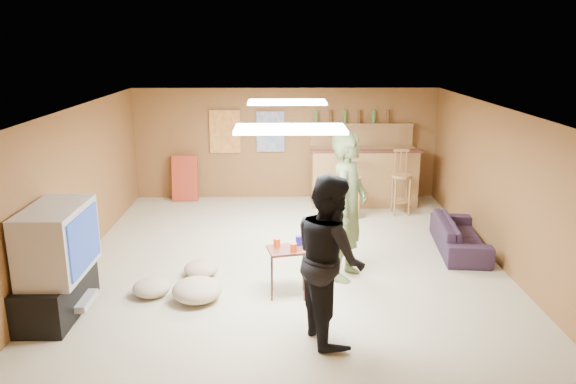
{
  "coord_description": "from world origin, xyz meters",
  "views": [
    {
      "loc": [
        -0.11,
        -7.54,
        3.1
      ],
      "look_at": [
        0.0,
        0.2,
        1.0
      ],
      "focal_mm": 35.0,
      "sensor_mm": 36.0,
      "label": 1
    }
  ],
  "objects_px": {
    "tv_body": "(57,241)",
    "sofa": "(460,235)",
    "tray_table": "(288,272)",
    "person_black": "(330,258)",
    "bar_counter": "(364,177)",
    "person_olive": "(348,207)"
  },
  "relations": [
    {
      "from": "person_olive",
      "to": "sofa",
      "type": "relative_size",
      "value": 1.21
    },
    {
      "from": "tv_body",
      "to": "bar_counter",
      "type": "height_order",
      "value": "tv_body"
    },
    {
      "from": "tv_body",
      "to": "person_olive",
      "type": "distance_m",
      "value": 3.57
    },
    {
      "from": "bar_counter",
      "to": "tray_table",
      "type": "xyz_separation_m",
      "value": [
        -1.52,
        -4.02,
        -0.24
      ]
    },
    {
      "from": "person_olive",
      "to": "sofa",
      "type": "xyz_separation_m",
      "value": [
        1.83,
        0.97,
        -0.75
      ]
    },
    {
      "from": "tv_body",
      "to": "bar_counter",
      "type": "distance_m",
      "value": 6.09
    },
    {
      "from": "bar_counter",
      "to": "sofa",
      "type": "bearing_deg",
      "value": -65.87
    },
    {
      "from": "person_olive",
      "to": "person_black",
      "type": "xyz_separation_m",
      "value": [
        -0.38,
        -1.57,
        -0.08
      ]
    },
    {
      "from": "tv_body",
      "to": "bar_counter",
      "type": "relative_size",
      "value": 0.55
    },
    {
      "from": "person_olive",
      "to": "tv_body",
      "type": "bearing_deg",
      "value": 130.43
    },
    {
      "from": "person_olive",
      "to": "sofa",
      "type": "distance_m",
      "value": 2.2
    },
    {
      "from": "bar_counter",
      "to": "tray_table",
      "type": "bearing_deg",
      "value": -110.68
    },
    {
      "from": "sofa",
      "to": "bar_counter",
      "type": "bearing_deg",
      "value": 30.06
    },
    {
      "from": "person_olive",
      "to": "tray_table",
      "type": "relative_size",
      "value": 3.15
    },
    {
      "from": "person_black",
      "to": "sofa",
      "type": "height_order",
      "value": "person_black"
    },
    {
      "from": "person_olive",
      "to": "person_black",
      "type": "distance_m",
      "value": 1.62
    },
    {
      "from": "person_olive",
      "to": "sofa",
      "type": "height_order",
      "value": "person_olive"
    },
    {
      "from": "sofa",
      "to": "tray_table",
      "type": "height_order",
      "value": "tray_table"
    },
    {
      "from": "bar_counter",
      "to": "person_olive",
      "type": "distance_m",
      "value": 3.55
    },
    {
      "from": "person_black",
      "to": "tray_table",
      "type": "xyz_separation_m",
      "value": [
        -0.42,
        1.0,
        -0.59
      ]
    },
    {
      "from": "tv_body",
      "to": "sofa",
      "type": "xyz_separation_m",
      "value": [
        5.26,
        1.96,
        -0.66
      ]
    },
    {
      "from": "person_olive",
      "to": "bar_counter",
      "type": "bearing_deg",
      "value": 12.46
    }
  ]
}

